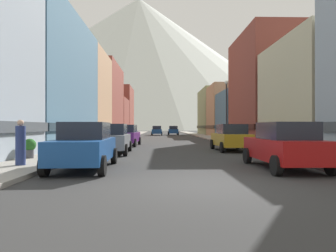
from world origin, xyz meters
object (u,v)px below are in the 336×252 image
object	(u,v)px
car_right_0	(284,145)
car_right_1	(231,137)
car_left_2	(126,135)
streetlamp_right	(226,102)
potted_plant_0	(30,147)
car_driving_1	(157,131)
car_left_0	(85,145)
pedestrian_0	(21,144)
car_driving_0	(173,130)
pedestrian_1	(238,135)
potted_plant_1	(77,139)
trash_bin_right	(294,144)
car_left_1	(112,139)

from	to	relation	value
car_right_0	car_right_1	world-z (taller)	same
car_left_2	streetlamp_right	distance (m)	10.07
potted_plant_0	car_driving_1	bearing A→B (deg)	82.69
car_left_0	car_right_0	size ratio (longest dim) A/B	1.01
car_driving_1	pedestrian_0	world-z (taller)	pedestrian_0
car_driving_0	pedestrian_1	distance (m)	31.33
car_driving_0	car_left_0	bearing A→B (deg)	-96.58
car_left_0	streetlamp_right	distance (m)	19.07
car_left_0	car_right_1	xyz separation A→B (m)	(7.60, 8.32, 0.00)
streetlamp_right	car_right_1	bearing A→B (deg)	-100.80
potted_plant_1	streetlamp_right	world-z (taller)	streetlamp_right
trash_bin_right	car_left_2	bearing A→B (deg)	138.17
car_right_1	car_driving_0	size ratio (longest dim) A/B	1.00
car_left_0	pedestrian_0	bearing A→B (deg)	178.77
car_left_2	streetlamp_right	world-z (taller)	streetlamp_right
potted_plant_0	streetlamp_right	size ratio (longest dim) A/B	0.15
car_driving_0	car_left_2	bearing A→B (deg)	-99.23
car_right_1	potted_plant_0	size ratio (longest dim) A/B	4.89
potted_plant_1	pedestrian_1	world-z (taller)	pedestrian_1
car_left_1	pedestrian_0	world-z (taller)	pedestrian_0
car_driving_1	car_left_0	bearing A→B (deg)	-92.83
car_right_0	car_right_1	xyz separation A→B (m)	(0.00, 8.52, 0.00)
car_left_0	car_driving_0	size ratio (longest dim) A/B	1.02
car_left_1	car_right_0	distance (m)	10.06
trash_bin_right	streetlamp_right	size ratio (longest dim) A/B	0.17
streetlamp_right	car_driving_1	bearing A→B (deg)	103.86
pedestrian_0	car_driving_1	bearing A→B (deg)	84.04
car_driving_1	trash_bin_right	bearing A→B (deg)	-78.78
car_right_1	potted_plant_0	bearing A→B (deg)	-151.82
potted_plant_1	car_driving_0	bearing A→B (deg)	76.73
car_left_0	trash_bin_right	xyz separation A→B (m)	(10.15, 4.52, -0.26)
trash_bin_right	car_right_0	bearing A→B (deg)	-118.39
car_driving_0	pedestrian_1	size ratio (longest dim) A/B	2.85
pedestrian_0	streetlamp_right	size ratio (longest dim) A/B	0.29
car_left_2	car_left_0	bearing A→B (deg)	-90.00
car_left_0	car_left_2	size ratio (longest dim) A/B	1.00
car_left_2	potted_plant_1	bearing A→B (deg)	-134.64
car_right_1	car_driving_1	size ratio (longest dim) A/B	1.00
car_driving_1	trash_bin_right	world-z (taller)	car_driving_1
car_right_1	streetlamp_right	xyz separation A→B (m)	(1.55, 8.12, 3.09)
car_driving_1	potted_plant_1	bearing A→B (deg)	-98.96
car_left_0	potted_plant_0	distance (m)	4.09
car_left_1	pedestrian_0	size ratio (longest dim) A/B	2.58
potted_plant_1	pedestrian_0	distance (m)	10.35
car_left_1	pedestrian_1	xyz separation A→B (m)	(10.05, 9.48, -0.04)
car_left_2	pedestrian_1	bearing A→B (deg)	12.65
car_driving_1	pedestrian_0	xyz separation A→B (m)	(-4.65, -44.56, 0.05)
car_left_1	potted_plant_0	distance (m)	5.01
car_right_1	car_driving_0	distance (m)	38.59
car_driving_0	trash_bin_right	bearing A→B (deg)	-83.60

